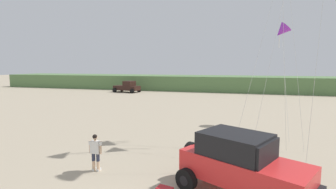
% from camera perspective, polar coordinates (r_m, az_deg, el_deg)
% --- Properties ---
extents(dune_ridge, '(90.00, 8.66, 2.70)m').
position_cam_1_polar(dune_ridge, '(48.15, 11.76, 2.51)').
color(dune_ridge, '#567A47').
rests_on(dune_ridge, ground_plane).
extents(jeep, '(5.00, 4.11, 2.26)m').
position_cam_1_polar(jeep, '(9.60, 16.34, -14.83)').
color(jeep, red).
rests_on(jeep, ground_plane).
extents(person_watching, '(0.62, 0.31, 1.67)m').
position_cam_1_polar(person_watching, '(11.80, -16.11, -12.08)').
color(person_watching, '#DBB28E').
rests_on(person_watching, ground_plane).
extents(distant_pickup, '(4.88, 3.17, 1.98)m').
position_cam_1_polar(distant_pickup, '(44.53, -9.19, 1.71)').
color(distant_pickup, black).
rests_on(distant_pickup, ground_plane).
extents(kite_blue_swept, '(1.53, 6.41, 8.09)m').
position_cam_1_polar(kite_blue_swept, '(22.32, 24.37, 12.95)').
color(kite_blue_swept, purple).
rests_on(kite_blue_swept, ground_plane).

